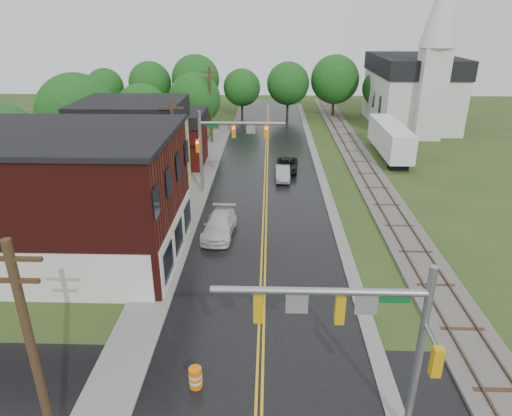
{
  "coord_description": "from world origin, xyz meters",
  "views": [
    {
      "loc": [
        0.3,
        -10.77,
        14.59
      ],
      "look_at": [
        -0.49,
        15.27,
        3.5
      ],
      "focal_mm": 32.0,
      "sensor_mm": 36.0,
      "label": 1
    }
  ],
  "objects_px": {
    "traffic_signal_near": "(361,323)",
    "tree_left_a": "(2,151)",
    "traffic_signal_far": "(225,137)",
    "utility_pole_c": "(211,104)",
    "pickup_white": "(219,225)",
    "utility_pole_a": "(35,364)",
    "construction_barrel": "(196,378)",
    "suv_dark": "(287,165)",
    "tree_left_b": "(79,116)",
    "tree_left_c": "(143,112)",
    "tree_left_e": "(196,100)",
    "semi_trailer": "(390,138)",
    "brick_building": "(62,198)",
    "utility_pole_b": "(175,157)",
    "church": "(414,84)",
    "sedan_silver": "(283,173)"
  },
  "relations": [
    {
      "from": "church",
      "to": "pickup_white",
      "type": "relative_size",
      "value": 3.96
    },
    {
      "from": "tree_left_c",
      "to": "tree_left_e",
      "type": "xyz_separation_m",
      "value": [
        5.0,
        6.0,
        0.3
      ]
    },
    {
      "from": "traffic_signal_near",
      "to": "tree_left_a",
      "type": "bearing_deg",
      "value": 139.53
    },
    {
      "from": "traffic_signal_far",
      "to": "suv_dark",
      "type": "xyz_separation_m",
      "value": [
        5.51,
        5.97,
        -4.33
      ]
    },
    {
      "from": "church",
      "to": "traffic_signal_near",
      "type": "relative_size",
      "value": 2.72
    },
    {
      "from": "traffic_signal_far",
      "to": "construction_barrel",
      "type": "relative_size",
      "value": 7.48
    },
    {
      "from": "tree_left_a",
      "to": "traffic_signal_far",
      "type": "bearing_deg",
      "value": 17.3
    },
    {
      "from": "traffic_signal_far",
      "to": "utility_pole_c",
      "type": "relative_size",
      "value": 0.82
    },
    {
      "from": "suv_dark",
      "to": "pickup_white",
      "type": "bearing_deg",
      "value": -105.65
    },
    {
      "from": "utility_pole_b",
      "to": "semi_trailer",
      "type": "relative_size",
      "value": 0.78
    },
    {
      "from": "traffic_signal_far",
      "to": "traffic_signal_near",
      "type": "bearing_deg",
      "value": -74.48
    },
    {
      "from": "traffic_signal_far",
      "to": "utility_pole_a",
      "type": "distance_m",
      "value": 27.2
    },
    {
      "from": "church",
      "to": "tree_left_a",
      "type": "height_order",
      "value": "church"
    },
    {
      "from": "traffic_signal_near",
      "to": "tree_left_e",
      "type": "height_order",
      "value": "tree_left_e"
    },
    {
      "from": "church",
      "to": "suv_dark",
      "type": "height_order",
      "value": "church"
    },
    {
      "from": "church",
      "to": "traffic_signal_far",
      "type": "relative_size",
      "value": 2.72
    },
    {
      "from": "traffic_signal_far",
      "to": "sedan_silver",
      "type": "bearing_deg",
      "value": 34.89
    },
    {
      "from": "suv_dark",
      "to": "semi_trailer",
      "type": "bearing_deg",
      "value": 28.99
    },
    {
      "from": "brick_building",
      "to": "tree_left_e",
      "type": "distance_m",
      "value": 31.12
    },
    {
      "from": "tree_left_b",
      "to": "sedan_silver",
      "type": "relative_size",
      "value": 2.52
    },
    {
      "from": "church",
      "to": "utility_pole_a",
      "type": "distance_m",
      "value": 60.06
    },
    {
      "from": "utility_pole_a",
      "to": "suv_dark",
      "type": "relative_size",
      "value": 1.96
    },
    {
      "from": "utility_pole_b",
      "to": "construction_barrel",
      "type": "relative_size",
      "value": 9.17
    },
    {
      "from": "traffic_signal_near",
      "to": "utility_pole_b",
      "type": "xyz_separation_m",
      "value": [
        -10.27,
        20.0,
        -0.25
      ]
    },
    {
      "from": "tree_left_b",
      "to": "semi_trailer",
      "type": "bearing_deg",
      "value": 11.39
    },
    {
      "from": "traffic_signal_near",
      "to": "suv_dark",
      "type": "distance_m",
      "value": 31.3
    },
    {
      "from": "traffic_signal_near",
      "to": "pickup_white",
      "type": "xyz_separation_m",
      "value": [
        -6.67,
        16.52,
        -4.24
      ]
    },
    {
      "from": "tree_left_b",
      "to": "suv_dark",
      "type": "distance_m",
      "value": 20.56
    },
    {
      "from": "sedan_silver",
      "to": "semi_trailer",
      "type": "height_order",
      "value": "semi_trailer"
    },
    {
      "from": "traffic_signal_far",
      "to": "tree_left_a",
      "type": "bearing_deg",
      "value": -162.7
    },
    {
      "from": "tree_left_e",
      "to": "semi_trailer",
      "type": "relative_size",
      "value": 0.71
    },
    {
      "from": "suv_dark",
      "to": "utility_pole_c",
      "type": "bearing_deg",
      "value": 133.03
    },
    {
      "from": "brick_building",
      "to": "semi_trailer",
      "type": "distance_m",
      "value": 34.84
    },
    {
      "from": "utility_pole_a",
      "to": "tree_left_c",
      "type": "distance_m",
      "value": 40.52
    },
    {
      "from": "utility_pole_c",
      "to": "pickup_white",
      "type": "distance_m",
      "value": 26.04
    },
    {
      "from": "utility_pole_a",
      "to": "utility_pole_c",
      "type": "bearing_deg",
      "value": 90.0
    },
    {
      "from": "tree_left_e",
      "to": "construction_barrel",
      "type": "height_order",
      "value": "tree_left_e"
    },
    {
      "from": "tree_left_a",
      "to": "suv_dark",
      "type": "xyz_separation_m",
      "value": [
        21.89,
        11.07,
        -4.48
      ]
    },
    {
      "from": "brick_building",
      "to": "sedan_silver",
      "type": "xyz_separation_m",
      "value": [
        14.07,
        15.53,
        -3.52
      ]
    },
    {
      "from": "tree_left_e",
      "to": "church",
      "type": "bearing_deg",
      "value": 15.2
    },
    {
      "from": "church",
      "to": "suv_dark",
      "type": "distance_m",
      "value": 27.94
    },
    {
      "from": "tree_left_b",
      "to": "sedan_silver",
      "type": "xyz_separation_m",
      "value": [
        19.44,
        -1.37,
        -5.08
      ]
    },
    {
      "from": "tree_left_b",
      "to": "tree_left_c",
      "type": "height_order",
      "value": "tree_left_b"
    },
    {
      "from": "utility_pole_c",
      "to": "brick_building",
      "type": "bearing_deg",
      "value": -101.09
    },
    {
      "from": "church",
      "to": "traffic_signal_near",
      "type": "height_order",
      "value": "church"
    },
    {
      "from": "traffic_signal_near",
      "to": "tree_left_c",
      "type": "relative_size",
      "value": 0.96
    },
    {
      "from": "semi_trailer",
      "to": "construction_barrel",
      "type": "distance_m",
      "value": 37.85
    },
    {
      "from": "utility_pole_c",
      "to": "tree_left_a",
      "type": "height_order",
      "value": "utility_pole_c"
    },
    {
      "from": "traffic_signal_near",
      "to": "utility_pole_c",
      "type": "relative_size",
      "value": 0.82
    },
    {
      "from": "traffic_signal_near",
      "to": "construction_barrel",
      "type": "bearing_deg",
      "value": 162.04
    }
  ]
}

